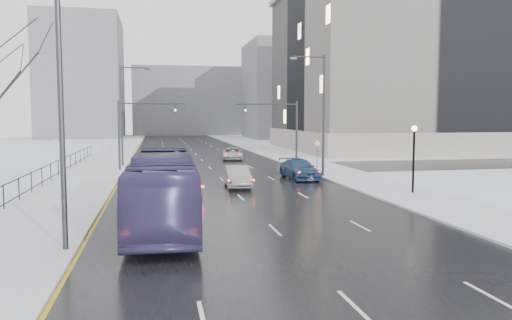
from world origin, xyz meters
TOP-DOWN VIEW (x-y plane):
  - road at (0.00, 60.00)m, footprint 16.00×150.00m
  - cross_road at (0.00, 48.00)m, footprint 130.00×10.00m
  - sidewalk_left at (-10.50, 60.00)m, footprint 5.00×150.00m
  - sidewalk_right at (10.50, 60.00)m, footprint 5.00×150.00m
  - park_strip at (-20.00, 60.00)m, footprint 14.00×150.00m
  - iron_fence at (-13.00, 30.00)m, footprint 0.06×70.00m
  - streetlight_r_mid at (8.17, 40.00)m, footprint 2.95×0.25m
  - streetlight_l_near at (-8.17, 20.00)m, footprint 2.95×0.25m
  - streetlight_l_far at (-8.17, 52.00)m, footprint 2.95×0.25m
  - lamppost_r_mid at (11.00, 30.00)m, footprint 0.36×0.36m
  - mast_signal_right at (7.33, 48.00)m, footprint 6.10×0.33m
  - mast_signal_left at (-7.33, 48.00)m, footprint 6.10×0.33m
  - no_uturn_sign at (9.20, 44.00)m, footprint 0.60×0.06m
  - civic_building at (35.00, 72.00)m, footprint 41.00×31.00m
  - bldg_far_right at (28.00, 115.00)m, footprint 24.00×20.00m
  - bldg_far_left at (-22.00, 125.00)m, footprint 18.00×22.00m
  - bldg_far_center at (4.00, 140.00)m, footprint 30.00×18.00m
  - bus at (-4.80, 23.75)m, footprint 3.16×12.11m
  - sedan_center_near at (-3.37, 32.93)m, footprint 2.21×4.56m
  - sedan_right_near at (0.50, 35.48)m, footprint 1.76×4.66m
  - sedan_right_cross at (3.50, 57.67)m, footprint 2.88×5.21m
  - sedan_right_far at (6.15, 39.18)m, footprint 2.50×5.45m
  - sedan_center_far at (-3.47, 59.54)m, footprint 2.08×4.34m

SIDE VIEW (x-z plane):
  - road at x=0.00m, z-range 0.00..0.04m
  - cross_road at x=0.00m, z-range 0.00..0.04m
  - park_strip at x=-20.00m, z-range 0.00..0.12m
  - sidewalk_left at x=-10.50m, z-range 0.00..0.16m
  - sidewalk_right at x=10.50m, z-range 0.00..0.16m
  - sedan_right_cross at x=3.50m, z-range 0.04..1.42m
  - sedan_center_far at x=-3.47m, z-range 0.04..1.47m
  - sedan_center_near at x=-3.37m, z-range 0.04..1.54m
  - sedan_right_near at x=0.50m, z-range 0.04..1.56m
  - sedan_right_far at x=6.15m, z-range 0.04..1.58m
  - iron_fence at x=-13.00m, z-range 0.26..1.56m
  - bus at x=-4.80m, z-range 0.04..3.39m
  - no_uturn_sign at x=9.20m, z-range 0.95..3.65m
  - lamppost_r_mid at x=11.00m, z-range 0.80..5.08m
  - mast_signal_right at x=7.33m, z-range 0.86..7.36m
  - mast_signal_left at x=-7.33m, z-range 0.86..7.36m
  - streetlight_r_mid at x=8.17m, z-range 0.62..10.62m
  - streetlight_l_near at x=-8.17m, z-range 0.62..10.62m
  - streetlight_l_far at x=-8.17m, z-range 0.62..10.62m
  - bldg_far_center at x=4.00m, z-range 0.00..18.00m
  - bldg_far_right at x=28.00m, z-range 0.00..22.00m
  - civic_building at x=35.00m, z-range -1.19..23.61m
  - bldg_far_left at x=-22.00m, z-range 0.00..28.00m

